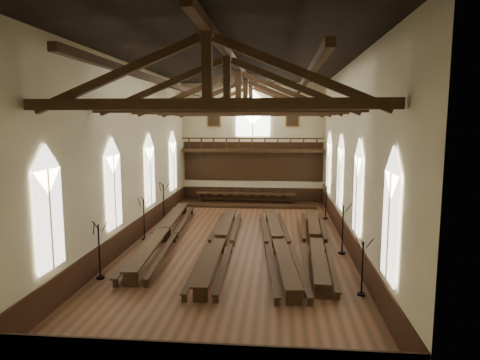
% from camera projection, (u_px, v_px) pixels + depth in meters
% --- Properties ---
extents(ground, '(26.00, 26.00, 0.00)m').
position_uv_depth(ground, '(238.00, 244.00, 24.02)').
color(ground, brown).
rests_on(ground, ground).
extents(room_walls, '(26.00, 26.00, 26.00)m').
position_uv_depth(room_walls, '(238.00, 129.00, 23.13)').
color(room_walls, beige).
rests_on(room_walls, ground).
extents(wainscot_band, '(12.00, 26.00, 1.20)m').
position_uv_depth(wainscot_band, '(238.00, 234.00, 23.94)').
color(wainscot_band, '#321A0F').
rests_on(wainscot_band, ground).
extents(side_windows, '(11.85, 19.80, 4.50)m').
position_uv_depth(side_windows, '(238.00, 178.00, 23.50)').
color(side_windows, silver).
rests_on(side_windows, room_walls).
extents(end_window, '(2.80, 0.12, 3.80)m').
position_uv_depth(end_window, '(253.00, 117.00, 35.74)').
color(end_window, white).
rests_on(end_window, room_walls).
extents(minstrels_gallery, '(11.80, 1.24, 3.70)m').
position_uv_depth(minstrels_gallery, '(253.00, 156.00, 35.97)').
color(minstrels_gallery, '#3A2712').
rests_on(minstrels_gallery, room_walls).
extents(portraits, '(7.75, 0.09, 1.45)m').
position_uv_depth(portraits, '(253.00, 118.00, 35.76)').
color(portraits, brown).
rests_on(portraits, room_walls).
extents(roof_trusses, '(11.70, 25.70, 2.80)m').
position_uv_depth(roof_trusses, '(238.00, 96.00, 22.88)').
color(roof_trusses, '#3A2712').
rests_on(roof_trusses, room_walls).
extents(refectory_row_a, '(2.10, 14.80, 0.78)m').
position_uv_depth(refectory_row_a, '(164.00, 231.00, 24.71)').
color(refectory_row_a, '#3A2712').
rests_on(refectory_row_a, ground).
extents(refectory_row_b, '(1.64, 14.20, 0.73)m').
position_uv_depth(refectory_row_b, '(220.00, 240.00, 22.97)').
color(refectory_row_b, '#3A2712').
rests_on(refectory_row_b, ground).
extents(refectory_row_c, '(2.08, 14.40, 0.74)m').
position_uv_depth(refectory_row_c, '(278.00, 241.00, 22.75)').
color(refectory_row_c, '#3A2712').
rests_on(refectory_row_c, ground).
extents(refectory_row_d, '(1.72, 14.08, 0.71)m').
position_uv_depth(refectory_row_d, '(316.00, 239.00, 23.17)').
color(refectory_row_d, '#3A2712').
rests_on(refectory_row_d, ground).
extents(dais, '(11.40, 3.05, 0.20)m').
position_uv_depth(dais, '(246.00, 203.00, 35.29)').
color(dais, '#321A0F').
rests_on(dais, ground).
extents(high_table, '(8.25, 1.11, 0.77)m').
position_uv_depth(high_table, '(246.00, 194.00, 35.19)').
color(high_table, '#3A2712').
rests_on(high_table, dais).
extents(high_chairs, '(7.67, 0.48, 1.04)m').
position_uv_depth(high_chairs, '(247.00, 194.00, 35.99)').
color(high_chairs, '#3A2712').
rests_on(high_chairs, dais).
extents(candelabrum_left_near, '(0.76, 0.77, 2.59)m').
position_uv_depth(candelabrum_left_near, '(100.00, 261.00, 18.69)').
color(candelabrum_left_near, black).
rests_on(candelabrum_left_near, ground).
extents(candelabrum_left_mid, '(0.73, 0.76, 2.53)m').
position_uv_depth(candelabrum_left_mid, '(144.00, 227.00, 24.85)').
color(candelabrum_left_mid, black).
rests_on(candelabrum_left_mid, ground).
extents(candelabrum_left_far, '(0.74, 0.85, 2.78)m').
position_uv_depth(candelabrum_left_far, '(164.00, 210.00, 29.05)').
color(candelabrum_left_far, black).
rests_on(candelabrum_left_far, ground).
extents(candelabrum_right_near, '(0.68, 0.70, 2.33)m').
position_uv_depth(candelabrum_right_near, '(362.00, 278.00, 16.92)').
color(candelabrum_right_near, black).
rests_on(candelabrum_right_near, ground).
extents(candelabrum_right_mid, '(0.80, 0.79, 2.69)m').
position_uv_depth(candelabrum_right_mid, '(342.00, 239.00, 22.20)').
color(candelabrum_right_mid, black).
rests_on(candelabrum_right_mid, ground).
extents(candelabrum_right_far, '(0.69, 0.77, 2.50)m').
position_uv_depth(candelabrum_right_far, '(326.00, 208.00, 30.06)').
color(candelabrum_right_far, black).
rests_on(candelabrum_right_far, ground).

